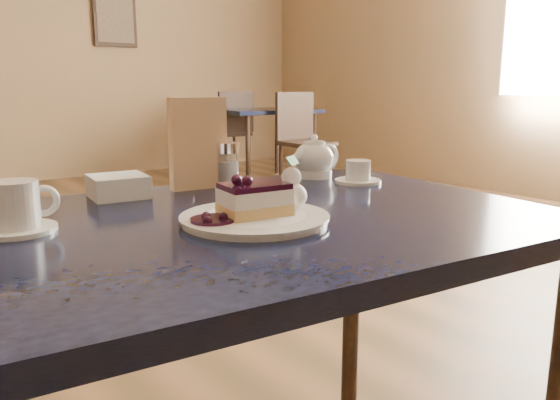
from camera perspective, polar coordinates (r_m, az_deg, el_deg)
main_table at (r=0.98m, az=-3.88°, el=-5.86°), size 1.19×0.87×0.69m
dessert_plate at (r=0.92m, az=-2.66°, el=-1.98°), size 0.25×0.25×0.01m
cheesecake_slice at (r=0.92m, az=-2.68°, el=0.04°), size 0.12×0.09×0.06m
whipped_cream at (r=0.96m, az=1.19°, el=0.45°), size 0.06×0.06×0.05m
berry_sauce at (r=0.88m, az=-7.02°, el=-2.07°), size 0.07×0.07×0.01m
coffee_set at (r=0.95m, az=-25.77°, el=-0.89°), size 0.13×0.12×0.08m
tea_set at (r=1.36m, az=4.48°, el=3.91°), size 0.18×0.23×0.10m
menu_card at (r=1.23m, az=-8.55°, el=5.85°), size 0.13×0.04×0.20m
sugar_shaker at (r=1.25m, az=-5.54°, el=3.76°), size 0.06×0.06×0.10m
napkin_stack at (r=1.18m, az=-16.55°, el=1.39°), size 0.12×0.12×0.05m
bg_table_far_right at (r=5.44m, az=-1.70°, el=2.74°), size 1.00×1.71×1.14m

